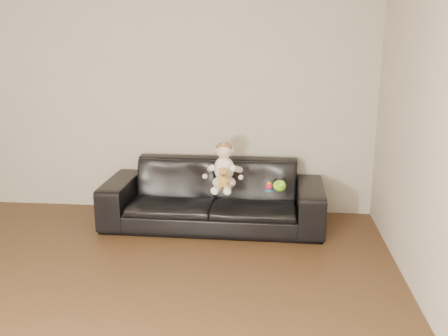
# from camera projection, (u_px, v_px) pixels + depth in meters

# --- Properties ---
(wall_back) EXTENTS (5.00, 0.00, 5.00)m
(wall_back) POSITION_uv_depth(u_px,v_px,m) (153.00, 99.00, 5.65)
(wall_back) COLOR #B3A996
(wall_back) RESTS_ON ground
(sofa) EXTENTS (2.34, 0.95, 0.68)m
(sofa) POSITION_uv_depth(u_px,v_px,m) (213.00, 195.00, 5.35)
(sofa) COLOR black
(sofa) RESTS_ON floor
(baby) EXTENTS (0.34, 0.42, 0.49)m
(baby) POSITION_uv_depth(u_px,v_px,m) (224.00, 169.00, 5.13)
(baby) COLOR #FBD4D9
(baby) RESTS_ON sofa
(teddy_bear) EXTENTS (0.12, 0.12, 0.20)m
(teddy_bear) POSITION_uv_depth(u_px,v_px,m) (223.00, 178.00, 5.00)
(teddy_bear) COLOR #B18632
(teddy_bear) RESTS_ON sofa
(toy_green) EXTENTS (0.15, 0.17, 0.11)m
(toy_green) POSITION_uv_depth(u_px,v_px,m) (279.00, 186.00, 5.10)
(toy_green) COLOR #83E41A
(toy_green) RESTS_ON sofa
(toy_rattle) EXTENTS (0.09, 0.09, 0.08)m
(toy_rattle) POSITION_uv_depth(u_px,v_px,m) (269.00, 186.00, 5.14)
(toy_rattle) COLOR red
(toy_rattle) RESTS_ON sofa
(toy_blue_disc) EXTENTS (0.10, 0.10, 0.01)m
(toy_blue_disc) POSITION_uv_depth(u_px,v_px,m) (269.00, 190.00, 5.13)
(toy_blue_disc) COLOR #1985CE
(toy_blue_disc) RESTS_ON sofa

